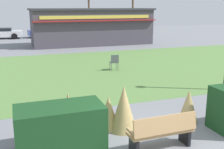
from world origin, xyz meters
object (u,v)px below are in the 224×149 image
park_bench (162,131)px  parked_car_west_slot (2,33)px  cafe_chair_center (114,61)px  parked_car_center_slot (47,32)px  food_kiosk (92,26)px

park_bench → parked_car_west_slot: (-4.36, 27.71, 0.16)m
cafe_chair_center → parked_car_center_slot: size_ratio=0.20×
park_bench → parked_car_west_slot: 28.05m
park_bench → parked_car_center_slot: parked_car_center_slot is taller
food_kiosk → cafe_chair_center: size_ratio=12.58×
parked_car_west_slot → parked_car_center_slot: 4.87m
food_kiosk → parked_car_west_slot: (-8.14, 7.89, -1.03)m
parked_car_west_slot → parked_car_center_slot: (4.87, -0.01, 0.00)m
food_kiosk → cafe_chair_center: 11.26m
cafe_chair_center → parked_car_west_slot: 19.96m
cafe_chair_center → parked_car_west_slot: parked_car_west_slot is taller
parked_car_center_slot → park_bench: bearing=-91.1°
park_bench → food_kiosk: size_ratio=0.15×
food_kiosk → cafe_chair_center: (-1.84, -11.05, -1.14)m
parked_car_west_slot → food_kiosk: bearing=-44.1°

